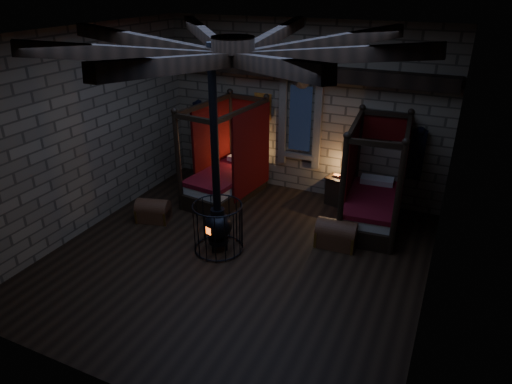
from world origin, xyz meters
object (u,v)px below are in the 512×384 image
at_px(trunk_left, 153,211).
at_px(trunk_right, 336,234).
at_px(bed_left, 227,175).
at_px(stove, 218,223).
at_px(bed_right, 373,200).

height_order(trunk_left, trunk_right, trunk_right).
distance_m(bed_left, trunk_left, 2.08).
bearing_deg(stove, bed_left, 130.07).
xyz_separation_m(trunk_left, trunk_right, (4.05, 0.69, 0.03)).
relative_size(trunk_left, stove, 0.20).
relative_size(bed_left, trunk_left, 2.90).
bearing_deg(stove, trunk_right, 44.71).
xyz_separation_m(bed_left, trunk_left, (-0.93, -1.83, -0.35)).
bearing_deg(trunk_left, stove, -28.36).
bearing_deg(trunk_right, trunk_left, -173.76).
xyz_separation_m(bed_left, bed_right, (3.57, 0.11, -0.01)).
bearing_deg(stove, bed_right, 59.34).
bearing_deg(bed_right, stove, -142.16).
bearing_deg(bed_left, stove, -59.52).
distance_m(trunk_right, stove, 2.43).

